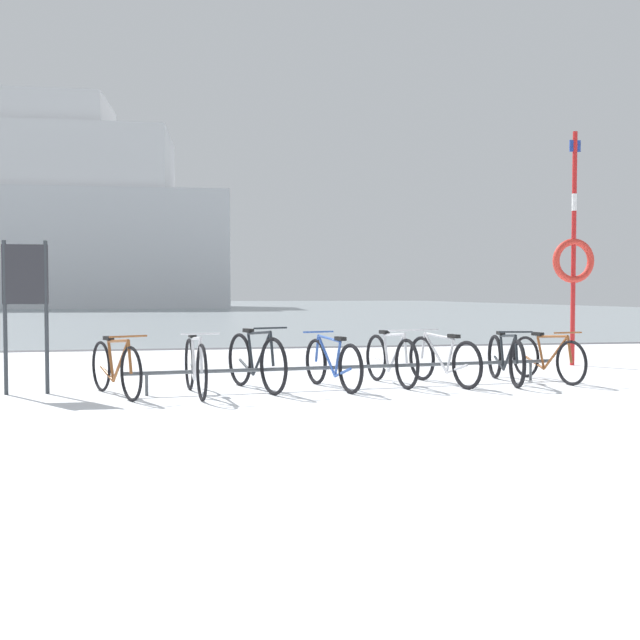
% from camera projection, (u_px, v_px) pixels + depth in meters
% --- Properties ---
extents(ground, '(80.00, 132.00, 0.08)m').
position_uv_depth(ground, '(219.00, 309.00, 59.57)').
color(ground, white).
extents(bike_rack, '(6.04, 0.67, 0.31)m').
position_uv_depth(bike_rack, '(354.00, 367.00, 9.43)').
color(bike_rack, '#4C5156').
rests_on(bike_rack, ground).
extents(bicycle_0, '(0.79, 1.56, 0.78)m').
position_uv_depth(bicycle_0, '(116.00, 368.00, 8.62)').
color(bicycle_0, black).
rests_on(bicycle_0, ground).
extents(bicycle_1, '(0.46, 1.71, 0.81)m').
position_uv_depth(bicycle_1, '(195.00, 366.00, 8.70)').
color(bicycle_1, black).
rests_on(bicycle_1, ground).
extents(bicycle_2, '(0.69, 1.67, 0.85)m').
position_uv_depth(bicycle_2, '(256.00, 361.00, 9.15)').
color(bicycle_2, black).
rests_on(bicycle_2, ground).
extents(bicycle_3, '(0.58, 1.63, 0.75)m').
position_uv_depth(bicycle_3, '(332.00, 363.00, 9.29)').
color(bicycle_3, black).
rests_on(bicycle_3, ground).
extents(bicycle_4, '(0.46, 1.65, 0.79)m').
position_uv_depth(bicycle_4, '(391.00, 359.00, 9.70)').
color(bicycle_4, black).
rests_on(bicycle_4, ground).
extents(bicycle_5, '(0.58, 1.69, 0.76)m').
position_uv_depth(bicycle_5, '(443.00, 360.00, 9.73)').
color(bicycle_5, black).
rests_on(bicycle_5, ground).
extents(bicycle_6, '(0.46, 1.74, 0.76)m').
position_uv_depth(bicycle_6, '(505.00, 359.00, 9.91)').
color(bicycle_6, black).
rests_on(bicycle_6, ground).
extents(bicycle_7, '(0.46, 1.63, 0.74)m').
position_uv_depth(bicycle_7, '(548.00, 358.00, 10.11)').
color(bicycle_7, black).
rests_on(bicycle_7, ground).
extents(info_sign, '(0.55, 0.06, 1.94)m').
position_uv_depth(info_sign, '(25.00, 290.00, 8.76)').
color(info_sign, '#33383D').
rests_on(info_sign, ground).
extents(rescue_post, '(0.79, 0.12, 4.12)m').
position_uv_depth(rescue_post, '(574.00, 255.00, 12.32)').
color(rescue_post, red).
rests_on(rescue_post, ground).
extents(ferry_ship, '(37.23, 14.39, 23.37)m').
position_uv_depth(ferry_ship, '(24.00, 221.00, 63.22)').
color(ferry_ship, silver).
rests_on(ferry_ship, ground).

